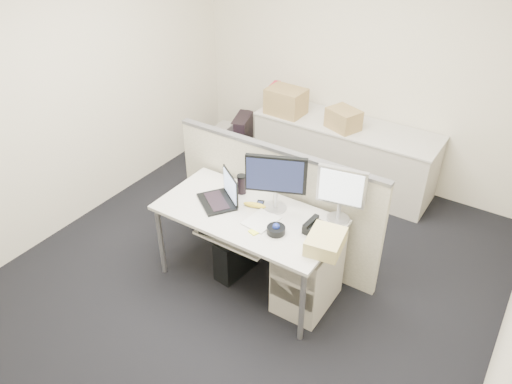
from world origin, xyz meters
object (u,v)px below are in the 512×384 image
Objects in this scene: desk at (248,220)px; laptop at (216,190)px; desk_phone at (319,230)px; monitor_main at (276,183)px.

laptop reaches higher than desk.
laptop is 1.66× the size of desk_phone.
laptop is at bearing -176.19° from desk.
desk is 0.39m from monitor_main.
desk_phone is (0.90, 0.10, -0.09)m from laptop.
laptop reaches higher than desk_phone.
desk_phone is at bearing 7.59° from desk.
laptop is (-0.30, -0.02, 0.19)m from desk.
laptop is (-0.45, -0.20, -0.12)m from monitor_main.
desk_phone is at bearing 41.53° from laptop.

